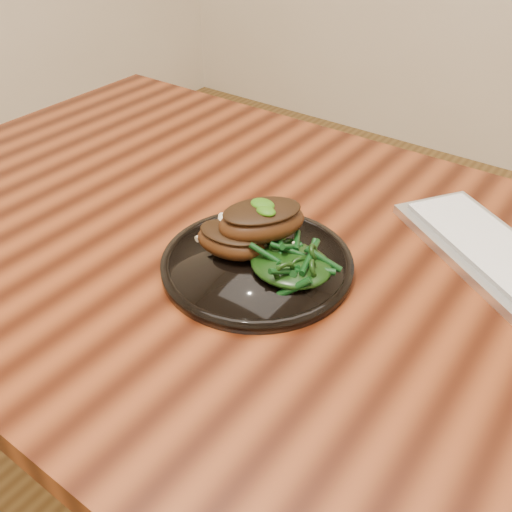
{
  "coord_description": "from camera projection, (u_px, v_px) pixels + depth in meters",
  "views": [
    {
      "loc": [
        0.24,
        -0.53,
        1.21
      ],
      "look_at": [
        -0.11,
        -0.06,
        0.78
      ],
      "focal_mm": 40.0,
      "sensor_mm": 36.0,
      "label": 1
    }
  ],
  "objects": [
    {
      "name": "desk",
      "position": [
        345.0,
        330.0,
        0.77
      ],
      "size": [
        1.6,
        0.8,
        0.75
      ],
      "color": "black",
      "rests_on": "ground"
    },
    {
      "name": "plate",
      "position": [
        257.0,
        263.0,
        0.74
      ],
      "size": [
        0.25,
        0.25,
        0.02
      ],
      "color": "black",
      "rests_on": "desk"
    },
    {
      "name": "lamb_chop_front",
      "position": [
        230.0,
        240.0,
        0.74
      ],
      "size": [
        0.1,
        0.07,
        0.04
      ],
      "color": "#3F1F0C",
      "rests_on": "plate"
    },
    {
      "name": "lamb_chop_back",
      "position": [
        261.0,
        220.0,
        0.74
      ],
      "size": [
        0.13,
        0.14,
        0.05
      ],
      "color": "#3F1F0C",
      "rests_on": "plate"
    },
    {
      "name": "herb_smear",
      "position": [
        262.0,
        231.0,
        0.79
      ],
      "size": [
        0.08,
        0.05,
        0.0
      ],
      "primitive_type": "ellipsoid",
      "color": "#1B4C08",
      "rests_on": "plate"
    },
    {
      "name": "greens_heap",
      "position": [
        291.0,
        260.0,
        0.71
      ],
      "size": [
        0.11,
        0.1,
        0.04
      ],
      "color": "black",
      "rests_on": "plate"
    }
  ]
}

